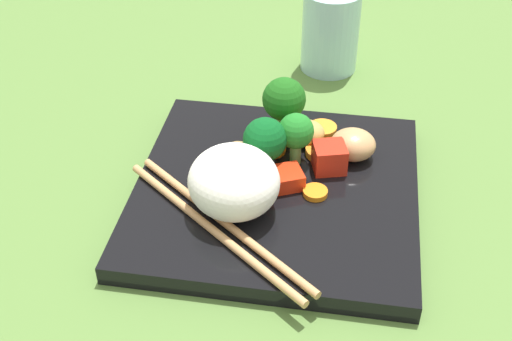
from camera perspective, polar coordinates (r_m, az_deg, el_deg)
ground_plane at (r=58.17cm, az=1.66°, el=-3.20°), size 110.00×110.00×2.00cm
square_plate at (r=56.99cm, az=1.70°, el=-1.83°), size 24.24×24.24×1.63cm
rice_mound at (r=52.56cm, az=-1.86°, el=-0.94°), size 9.86×9.93×5.34cm
broccoli_floret_0 at (r=56.64cm, az=0.75°, el=2.55°), size 3.70×3.70×4.84cm
broccoli_floret_1 at (r=59.80cm, az=2.69°, el=5.75°), size 3.83×3.83×6.02cm
broccoli_floret_2 at (r=57.37cm, az=3.35°, el=3.19°), size 3.06×3.06×4.65cm
carrot_slice_0 at (r=55.54cm, az=4.96°, el=-1.83°), size 2.65×2.65×0.47cm
carrot_slice_1 at (r=62.85cm, az=5.58°, el=3.51°), size 3.65×3.65×0.50cm
carrot_slice_2 at (r=60.08cm, az=1.15°, el=1.97°), size 3.06×3.06×0.68cm
carrot_slice_3 at (r=59.87cm, az=5.61°, el=1.61°), size 4.34×4.34×0.65cm
pepper_chunk_0 at (r=57.79cm, az=6.13°, el=1.09°), size 3.16×3.04×2.35cm
pepper_chunk_1 at (r=55.86cm, az=2.33°, el=-0.79°), size 3.66×3.40×1.41cm
chicken_piece_0 at (r=56.97cm, az=-1.36°, el=0.97°), size 4.33×4.56×2.75cm
chicken_piece_1 at (r=60.92cm, az=4.26°, el=3.20°), size 3.94×3.74×2.00cm
chicken_piece_2 at (r=59.32cm, az=8.09°, el=2.16°), size 4.06×3.77×2.59cm
chopstick_pair at (r=52.37cm, az=-3.25°, el=-4.56°), size 16.32×14.79×0.64cm
drinking_glass at (r=74.32cm, az=6.23°, el=11.52°), size 6.08×6.08×8.73cm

